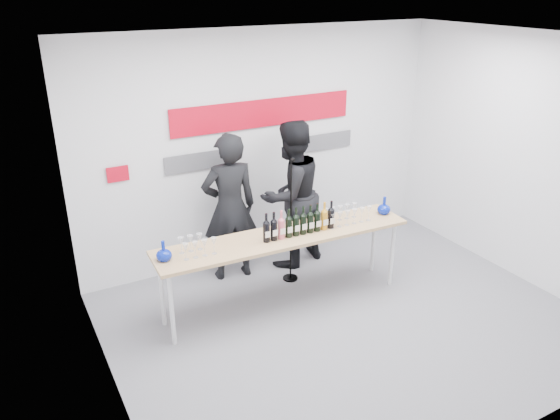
{
  "coord_description": "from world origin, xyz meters",
  "views": [
    {
      "loc": [
        -3.11,
        -4.11,
        3.51
      ],
      "look_at": [
        -0.43,
        0.77,
        1.15
      ],
      "focal_mm": 35.0,
      "sensor_mm": 36.0,
      "label": 1
    }
  ],
  "objects_px": {
    "tasting_table": "(284,240)",
    "presenter_right": "(291,195)",
    "mic_stand": "(291,244)",
    "presenter_left": "(230,208)"
  },
  "relations": [
    {
      "from": "presenter_left",
      "to": "presenter_right",
      "type": "relative_size",
      "value": 0.97
    },
    {
      "from": "mic_stand",
      "to": "presenter_right",
      "type": "bearing_deg",
      "value": 59.9
    },
    {
      "from": "tasting_table",
      "to": "presenter_right",
      "type": "bearing_deg",
      "value": 58.92
    },
    {
      "from": "presenter_left",
      "to": "mic_stand",
      "type": "bearing_deg",
      "value": 150.16
    },
    {
      "from": "tasting_table",
      "to": "presenter_left",
      "type": "xyz_separation_m",
      "value": [
        -0.26,
        0.9,
        0.12
      ]
    },
    {
      "from": "presenter_right",
      "to": "mic_stand",
      "type": "height_order",
      "value": "presenter_right"
    },
    {
      "from": "tasting_table",
      "to": "presenter_left",
      "type": "height_order",
      "value": "presenter_left"
    },
    {
      "from": "presenter_right",
      "to": "mic_stand",
      "type": "xyz_separation_m",
      "value": [
        -0.23,
        -0.41,
        -0.47
      ]
    },
    {
      "from": "mic_stand",
      "to": "presenter_left",
      "type": "bearing_deg",
      "value": 142.22
    },
    {
      "from": "presenter_left",
      "to": "mic_stand",
      "type": "distance_m",
      "value": 0.88
    }
  ]
}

